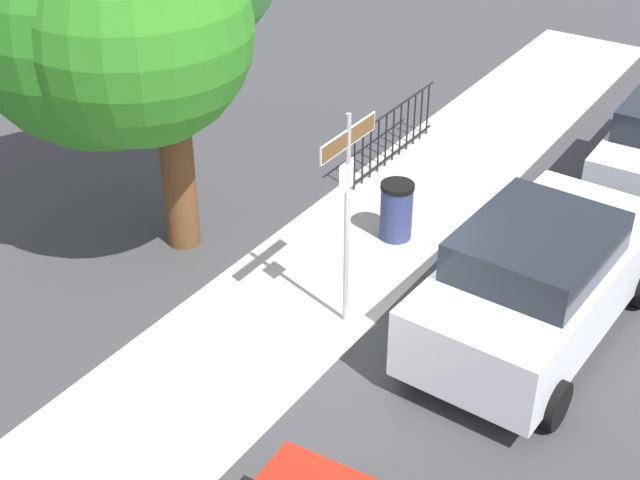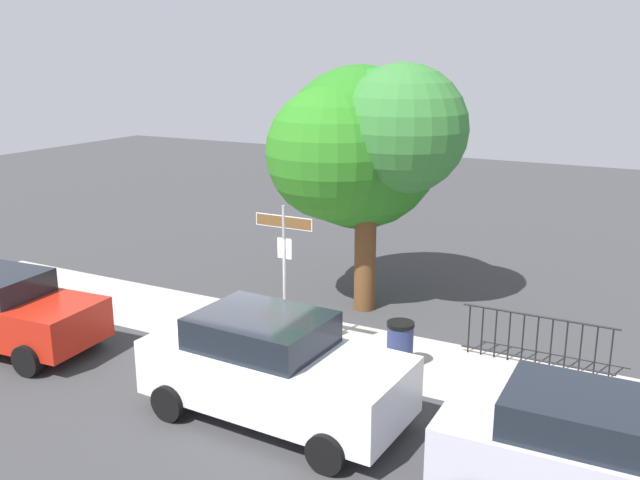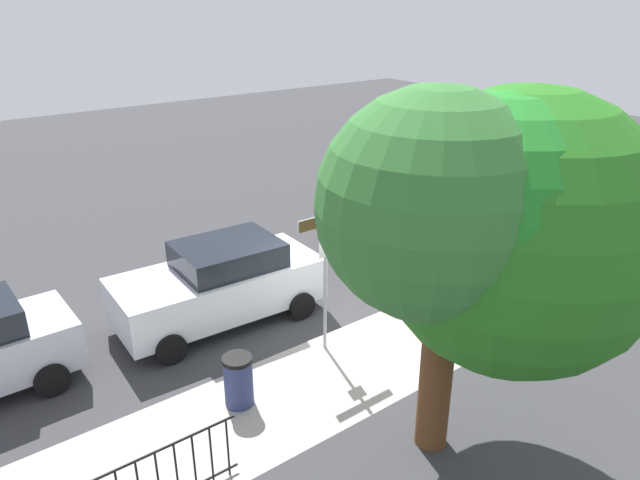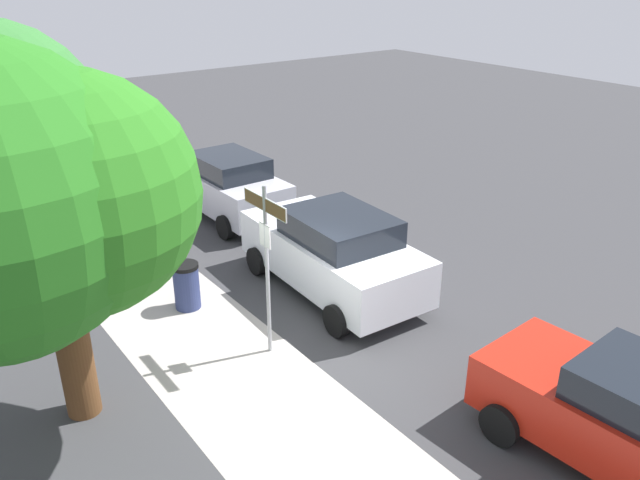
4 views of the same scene
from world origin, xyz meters
TOP-DOWN VIEW (x-y plane):
  - ground_plane at (0.00, 0.00)m, footprint 60.00×60.00m
  - sidewalk_strip at (2.00, 1.30)m, footprint 24.00×2.60m
  - street_sign at (0.57, 0.40)m, footprint 1.28×0.07m
  - car_white at (1.71, -1.93)m, footprint 4.64×2.33m
  - iron_fence at (5.28, 2.30)m, footprint 3.04×0.04m
  - trash_bin at (2.91, 0.90)m, footprint 0.55×0.55m

SIDE VIEW (x-z plane):
  - ground_plane at x=0.00m, z-range 0.00..0.00m
  - sidewalk_strip at x=2.00m, z-range 0.00..0.00m
  - trash_bin at x=2.91m, z-range 0.00..0.98m
  - iron_fence at x=5.28m, z-range 0.02..1.09m
  - car_white at x=1.71m, z-range 0.01..1.85m
  - street_sign at x=0.57m, z-range 0.59..3.77m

